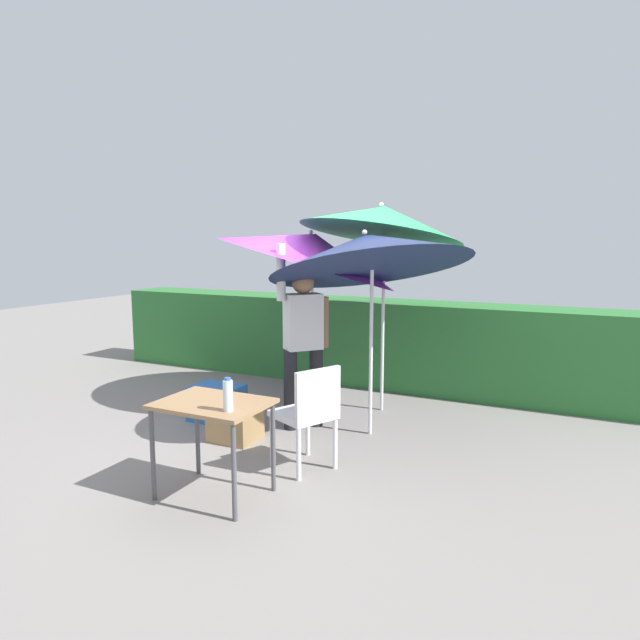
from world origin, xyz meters
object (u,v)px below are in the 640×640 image
object	(u,v)px
person_vendor	(303,338)
folding_table	(213,413)
umbrella_yellow	(311,249)
chair_plastic	(309,411)
crate_cardboard	(235,425)
umbrella_rainbow	(368,252)
umbrella_orange	(383,221)
cooler_box	(217,403)
bottle_water	(228,395)

from	to	relation	value
person_vendor	folding_table	distance (m)	1.69
umbrella_yellow	person_vendor	bearing A→B (deg)	-69.40
chair_plastic	crate_cardboard	xyz separation A→B (m)	(-0.96, 0.32, -0.36)
umbrella_rainbow	crate_cardboard	world-z (taller)	umbrella_rainbow
umbrella_rainbow	crate_cardboard	size ratio (longest dim) A/B	5.40
umbrella_orange	folding_table	bearing A→B (deg)	-98.47
crate_cardboard	folding_table	bearing A→B (deg)	-62.95
crate_cardboard	folding_table	size ratio (longest dim) A/B	0.54
umbrella_orange	person_vendor	distance (m)	1.58
umbrella_rainbow	umbrella_yellow	bearing A→B (deg)	145.33
umbrella_orange	cooler_box	size ratio (longest dim) A/B	4.84
crate_cardboard	folding_table	xyz separation A→B (m)	(0.53, -1.05, 0.49)
chair_plastic	cooler_box	bearing A→B (deg)	153.38
umbrella_orange	bottle_water	distance (m)	3.00
cooler_box	bottle_water	bearing A→B (deg)	-51.10
umbrella_yellow	umbrella_orange	bearing A→B (deg)	14.17
umbrella_rainbow	umbrella_yellow	world-z (taller)	umbrella_yellow
umbrella_yellow	bottle_water	xyz separation A→B (m)	(0.62, -2.52, -0.96)
umbrella_yellow	bottle_water	world-z (taller)	umbrella_yellow
umbrella_yellow	bottle_water	bearing A→B (deg)	-76.12
umbrella_orange	bottle_water	bearing A→B (deg)	-93.15
umbrella_rainbow	chair_plastic	size ratio (longest dim) A/B	2.60
umbrella_yellow	cooler_box	size ratio (longest dim) A/B	4.62
umbrella_yellow	folding_table	xyz separation A→B (m)	(0.39, -2.39, -1.16)
person_vendor	chair_plastic	world-z (taller)	person_vendor
cooler_box	crate_cardboard	distance (m)	0.68
person_vendor	folding_table	size ratio (longest dim) A/B	2.35
umbrella_rainbow	bottle_water	bearing A→B (deg)	-99.39
umbrella_rainbow	chair_plastic	world-z (taller)	umbrella_rainbow
folding_table	person_vendor	bearing A→B (deg)	93.97
cooler_box	umbrella_rainbow	bearing A→B (deg)	9.58
umbrella_yellow	chair_plastic	bearing A→B (deg)	-63.94
umbrella_orange	umbrella_yellow	distance (m)	0.85
umbrella_yellow	person_vendor	world-z (taller)	umbrella_yellow
umbrella_rainbow	umbrella_orange	world-z (taller)	umbrella_orange
umbrella_yellow	crate_cardboard	distance (m)	2.14
umbrella_orange	chair_plastic	world-z (taller)	umbrella_orange
cooler_box	folding_table	world-z (taller)	folding_table
bottle_water	crate_cardboard	bearing A→B (deg)	123.11
chair_plastic	folding_table	xyz separation A→B (m)	(-0.42, -0.73, 0.13)
person_vendor	cooler_box	bearing A→B (deg)	-168.55
chair_plastic	bottle_water	bearing A→B (deg)	-102.36
bottle_water	folding_table	bearing A→B (deg)	150.36
umbrella_rainbow	bottle_water	size ratio (longest dim) A/B	9.63
umbrella_yellow	bottle_water	distance (m)	2.77
umbrella_orange	cooler_box	xyz separation A→B (m)	(-1.44, -1.11, -1.93)
folding_table	umbrella_orange	bearing A→B (deg)	81.53
crate_cardboard	bottle_water	bearing A→B (deg)	-56.89
person_vendor	chair_plastic	distance (m)	1.16
person_vendor	bottle_water	xyz separation A→B (m)	(0.35, -1.80, -0.09)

